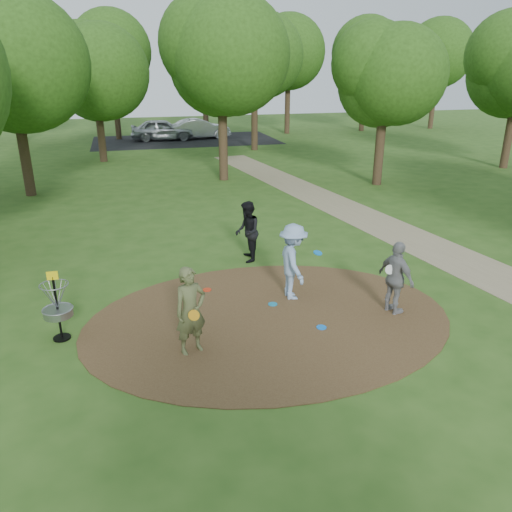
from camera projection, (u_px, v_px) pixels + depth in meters
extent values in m
plane|color=#2D5119|center=(270.00, 319.00, 11.39)|extent=(100.00, 100.00, 0.00)
cylinder|color=#47301C|center=(270.00, 319.00, 11.38)|extent=(8.40, 8.40, 0.02)
cube|color=#8C7A5B|center=(461.00, 261.00, 14.76)|extent=(7.55, 39.89, 0.01)
cube|color=black|center=(185.00, 140.00, 38.95)|extent=(14.00, 8.00, 0.01)
imported|color=#505631|center=(191.00, 311.00, 9.77)|extent=(0.78, 0.64, 1.82)
cylinder|color=orange|center=(194.00, 315.00, 9.50)|extent=(0.22, 0.11, 0.22)
imported|color=#88A4CB|center=(293.00, 262.00, 12.11)|extent=(0.74, 1.25, 1.90)
cylinder|color=blue|center=(318.00, 253.00, 12.25)|extent=(0.30, 0.30, 0.08)
imported|color=black|center=(247.00, 232.00, 14.50)|extent=(0.82, 0.97, 1.79)
cylinder|color=#0DABE7|center=(254.00, 234.00, 14.62)|extent=(0.23, 0.11, 0.22)
imported|color=gray|center=(396.00, 278.00, 11.38)|extent=(0.68, 1.10, 1.75)
cylinder|color=silver|center=(390.00, 270.00, 11.23)|extent=(0.22, 0.08, 0.22)
cylinder|color=#1680B3|center=(273.00, 304.00, 12.03)|extent=(0.22, 0.22, 0.02)
cylinder|color=blue|center=(321.00, 327.00, 10.96)|extent=(0.22, 0.22, 0.02)
cylinder|color=red|center=(207.00, 290.00, 12.81)|extent=(0.22, 0.22, 0.02)
imported|color=#9FA3A6|center=(162.00, 130.00, 38.56)|extent=(4.90, 2.19, 1.64)
imported|color=#B6B6BE|center=(200.00, 129.00, 39.44)|extent=(4.86, 2.17, 1.55)
cylinder|color=black|center=(58.00, 310.00, 10.33)|extent=(0.05, 0.05, 1.35)
cylinder|color=black|center=(62.00, 338.00, 10.56)|extent=(0.36, 0.36, 0.04)
cylinder|color=gray|center=(58.00, 312.00, 10.35)|extent=(0.60, 0.60, 0.16)
torus|color=gray|center=(58.00, 309.00, 10.32)|extent=(0.63, 0.63, 0.03)
torus|color=gray|center=(54.00, 285.00, 10.12)|extent=(0.58, 0.58, 0.02)
cube|color=yellow|center=(52.00, 276.00, 10.05)|extent=(0.22, 0.02, 0.18)
cylinder|color=#332316|center=(24.00, 152.00, 21.65)|extent=(0.44, 0.44, 3.80)
sphere|color=#244612|center=(11.00, 68.00, 20.43)|extent=(5.61, 5.61, 5.61)
cylinder|color=#332316|center=(223.00, 138.00, 24.67)|extent=(0.44, 0.44, 4.18)
sphere|color=#244612|center=(221.00, 59.00, 23.38)|extent=(5.55, 5.55, 5.55)
cylinder|color=#332316|center=(380.00, 147.00, 23.75)|extent=(0.44, 0.44, 3.61)
sphere|color=#244612|center=(386.00, 80.00, 22.67)|extent=(4.46, 4.46, 4.46)
cylinder|color=#332316|center=(101.00, 133.00, 29.67)|extent=(0.44, 0.44, 3.42)
sphere|color=#244612|center=(95.00, 76.00, 28.53)|extent=(5.38, 5.38, 5.38)
cylinder|color=#332316|center=(254.00, 117.00, 33.72)|extent=(0.44, 0.44, 4.37)
sphere|color=#244612|center=(254.00, 59.00, 32.41)|extent=(5.43, 5.43, 5.43)
cylinder|color=#332316|center=(509.00, 134.00, 27.70)|extent=(0.44, 0.44, 3.80)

